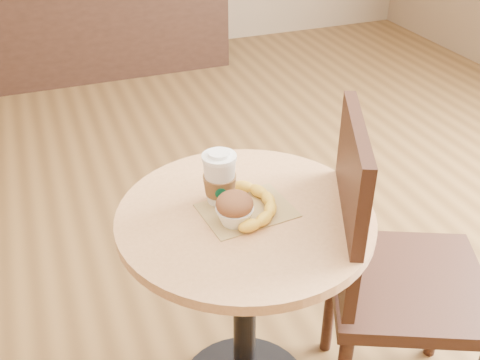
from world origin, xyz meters
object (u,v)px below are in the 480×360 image
(coffee_cup, at_px, (220,180))
(banana, at_px, (253,204))
(chair_right, at_px, (386,269))
(muffin, at_px, (235,208))
(cafe_table, at_px, (245,274))

(coffee_cup, xyz_separation_m, banana, (0.07, -0.07, -0.05))
(chair_right, bearing_deg, muffin, 99.36)
(cafe_table, xyz_separation_m, chair_right, (0.38, -0.15, 0.02))
(coffee_cup, height_order, banana, coffee_cup)
(coffee_cup, bearing_deg, muffin, -74.11)
(coffee_cup, distance_m, banana, 0.11)
(cafe_table, distance_m, coffee_cup, 0.30)
(muffin, bearing_deg, cafe_table, 37.95)
(banana, bearing_deg, muffin, -129.14)
(chair_right, relative_size, muffin, 10.09)
(chair_right, height_order, coffee_cup, chair_right)
(muffin, relative_size, banana, 0.42)
(coffee_cup, distance_m, muffin, 0.11)
(coffee_cup, relative_size, banana, 0.65)
(muffin, height_order, banana, muffin)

